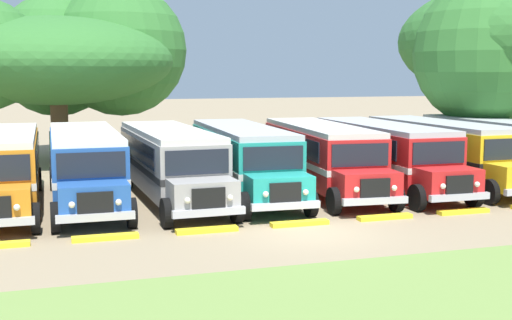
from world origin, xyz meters
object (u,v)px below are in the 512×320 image
parked_bus_slot_4 (243,157)px  parked_bus_slot_6 (384,152)px  parked_bus_slot_1 (3,165)px  parked_bus_slot_3 (170,160)px  parked_bus_slot_2 (85,162)px  parked_bus_slot_7 (443,149)px  parked_bus_slot_8 (500,146)px  broad_shade_tree (67,56)px  parked_bus_slot_5 (322,154)px

parked_bus_slot_4 → parked_bus_slot_6: 6.35m
parked_bus_slot_1 → parked_bus_slot_6: bearing=88.0°
parked_bus_slot_3 → parked_bus_slot_4: (3.09, 0.24, 0.00)m
parked_bus_slot_3 → parked_bus_slot_2: bearing=-97.9°
parked_bus_slot_1 → parked_bus_slot_4: same height
parked_bus_slot_4 → parked_bus_slot_7: size_ratio=1.00×
parked_bus_slot_6 → parked_bus_slot_8: same height
parked_bus_slot_2 → broad_shade_tree: broad_shade_tree is taller
parked_bus_slot_3 → parked_bus_slot_5: bearing=89.2°
parked_bus_slot_2 → parked_bus_slot_8: (19.23, 0.16, 0.00)m
parked_bus_slot_2 → parked_bus_slot_4: same height
parked_bus_slot_4 → parked_bus_slot_6: same height
parked_bus_slot_4 → parked_bus_slot_2: bearing=-88.8°
parked_bus_slot_5 → parked_bus_slot_6: (2.86, -0.25, 0.00)m
parked_bus_slot_3 → parked_bus_slot_6: bearing=87.4°
parked_bus_slot_6 → parked_bus_slot_7: size_ratio=1.00×
parked_bus_slot_3 → parked_bus_slot_1: bearing=-95.9°
broad_shade_tree → parked_bus_slot_1: bearing=-102.3°
parked_bus_slot_4 → broad_shade_tree: broad_shade_tree is taller
parked_bus_slot_1 → parked_bus_slot_4: (9.39, -0.21, 0.00)m
parked_bus_slot_1 → parked_bus_slot_6: (15.72, -0.61, 0.00)m
parked_bus_slot_2 → parked_bus_slot_7: size_ratio=1.00×
parked_bus_slot_4 → broad_shade_tree: size_ratio=0.77×
parked_bus_slot_6 → parked_bus_slot_4: bearing=-92.8°
parked_bus_slot_2 → parked_bus_slot_4: 6.38m
parked_bus_slot_4 → parked_bus_slot_6: bearing=88.7°
parked_bus_slot_4 → broad_shade_tree: 15.66m
parked_bus_slot_3 → parked_bus_slot_5: same height
parked_bus_slot_7 → broad_shade_tree: 21.48m
parked_bus_slot_8 → broad_shade_tree: (-19.32, 13.30, 4.39)m
parked_bus_slot_5 → parked_bus_slot_7: size_ratio=1.01×
parked_bus_slot_2 → parked_bus_slot_6: same height
parked_bus_slot_4 → parked_bus_slot_8: 12.85m
parked_bus_slot_5 → parked_bus_slot_7: same height
parked_bus_slot_8 → broad_shade_tree: bearing=-124.7°
parked_bus_slot_2 → parked_bus_slot_1: bearing=-91.5°
parked_bus_slot_6 → broad_shade_tree: (-12.81, 13.96, 4.39)m
parked_bus_slot_4 → parked_bus_slot_5: 3.48m
parked_bus_slot_5 → parked_bus_slot_6: same height
parked_bus_slot_3 → parked_bus_slot_5: size_ratio=0.99×
parked_bus_slot_6 → parked_bus_slot_3: bearing=-90.2°
parked_bus_slot_3 → broad_shade_tree: broad_shade_tree is taller
parked_bus_slot_1 → parked_bus_slot_2: 3.01m
parked_bus_slot_5 → broad_shade_tree: bearing=-139.7°
parked_bus_slot_2 → parked_bus_slot_5: 9.86m
broad_shade_tree → parked_bus_slot_8: bearing=-34.5°
parked_bus_slot_4 → parked_bus_slot_7: (9.48, -0.13, 0.00)m
parked_bus_slot_3 → parked_bus_slot_7: 12.57m
parked_bus_slot_5 → parked_bus_slot_6: 2.87m
parked_bus_slot_6 → parked_bus_slot_8: size_ratio=1.00×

